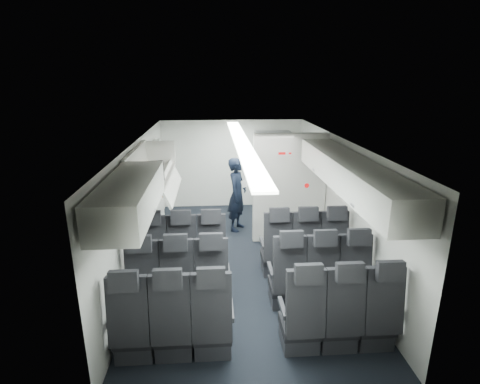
{
  "coord_description": "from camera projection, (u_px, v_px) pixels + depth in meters",
  "views": [
    {
      "loc": [
        -0.47,
        -6.01,
        3.13
      ],
      "look_at": [
        0.0,
        0.4,
        1.15
      ],
      "focal_mm": 28.0,
      "sensor_mm": 36.0,
      "label": 1
    }
  ],
  "objects": [
    {
      "name": "papers",
      "position": [
        246.0,
        183.0,
        7.71
      ],
      "size": [
        0.21,
        0.04,
        0.15
      ],
      "primitive_type": "cube",
      "rotation": [
        0.0,
        0.0,
        -0.09
      ],
      "color": "white",
      "rests_on": "flight_attendant"
    },
    {
      "name": "flight_attendant",
      "position": [
        237.0,
        194.0,
        7.82
      ],
      "size": [
        0.57,
        0.67,
        1.55
      ],
      "primitive_type": "imported",
      "rotation": [
        0.0,
        0.0,
        1.15
      ],
      "color": "black",
      "rests_on": "ground"
    },
    {
      "name": "overhead_bin_left_rear",
      "position": [
        130.0,
        197.0,
        4.13
      ],
      "size": [
        0.53,
        1.8,
        0.4
      ],
      "color": "white",
      "rests_on": "cabin_shell"
    },
    {
      "name": "boarding_door",
      "position": [
        157.0,
        186.0,
        7.76
      ],
      "size": [
        0.12,
        1.27,
        1.86
      ],
      "color": "silver",
      "rests_on": "cabin_shell"
    },
    {
      "name": "seat_row_front",
      "position": [
        244.0,
        253.0,
        6.05
      ],
      "size": [
        3.33,
        0.56,
        1.24
      ],
      "color": "black",
      "rests_on": "cabin_shell"
    },
    {
      "name": "carry_on_bag",
      "position": [
        150.0,
        171.0,
        5.52
      ],
      "size": [
        0.45,
        0.34,
        0.24
      ],
      "primitive_type": "cube",
      "rotation": [
        0.0,
        0.0,
        0.16
      ],
      "color": "black",
      "rests_on": "overhead_bin_left_front_open"
    },
    {
      "name": "seat_row_rear",
      "position": [
        257.0,
        323.0,
        4.34
      ],
      "size": [
        3.33,
        0.56,
        1.24
      ],
      "color": "black",
      "rests_on": "cabin_shell"
    },
    {
      "name": "overhead_bin_right_front",
      "position": [
        330.0,
        160.0,
        5.99
      ],
      "size": [
        0.53,
        1.7,
        0.4
      ],
      "color": "white",
      "rests_on": "cabin_shell"
    },
    {
      "name": "seat_row_mid",
      "position": [
        250.0,
        282.0,
        5.19
      ],
      "size": [
        3.33,
        0.56,
        1.24
      ],
      "color": "black",
      "rests_on": "cabin_shell"
    },
    {
      "name": "overhead_bin_left_front_open",
      "position": [
        151.0,
        170.0,
        5.83
      ],
      "size": [
        0.64,
        1.7,
        0.72
      ],
      "color": "#9E9E93",
      "rests_on": "cabin_shell"
    },
    {
      "name": "cabin_shell",
      "position": [
        242.0,
        200.0,
        6.35
      ],
      "size": [
        3.41,
        6.01,
        2.16
      ],
      "color": "black",
      "rests_on": "ground"
    },
    {
      "name": "galley_unit",
      "position": [
        272.0,
        171.0,
        9.06
      ],
      "size": [
        0.85,
        0.52,
        1.9
      ],
      "color": "#939399",
      "rests_on": "cabin_shell"
    },
    {
      "name": "overhead_bin_right_rear",
      "position": [
        376.0,
        192.0,
        4.32
      ],
      "size": [
        0.53,
        1.8,
        0.4
      ],
      "color": "white",
      "rests_on": "cabin_shell"
    },
    {
      "name": "bulkhead_partition",
      "position": [
        289.0,
        188.0,
        7.19
      ],
      "size": [
        1.4,
        0.15,
        2.13
      ],
      "color": "silver",
      "rests_on": "cabin_shell"
    }
  ]
}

